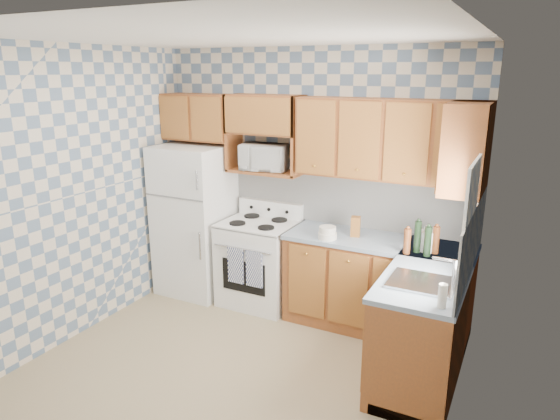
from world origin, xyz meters
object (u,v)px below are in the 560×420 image
(refrigerator, at_px, (195,220))
(stove_body, at_px, (259,263))
(electric_kettle, at_px, (427,241))
(microwave, at_px, (265,157))

(refrigerator, distance_m, stove_body, 0.89)
(stove_body, bearing_deg, electric_kettle, -2.83)
(stove_body, xyz_separation_m, electric_kettle, (1.76, -0.09, 0.56))
(refrigerator, relative_size, electric_kettle, 9.17)
(refrigerator, height_order, stove_body, refrigerator)
(microwave, height_order, electric_kettle, microwave)
(stove_body, distance_m, electric_kettle, 1.85)
(refrigerator, xyz_separation_m, stove_body, (0.80, 0.03, -0.39))
(electric_kettle, bearing_deg, microwave, 171.36)
(refrigerator, relative_size, stove_body, 1.87)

